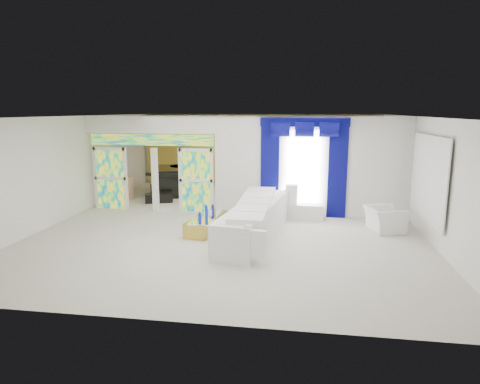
% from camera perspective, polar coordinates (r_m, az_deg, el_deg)
% --- Properties ---
extents(floor, '(12.00, 12.00, 0.00)m').
position_cam_1_polar(floor, '(12.27, -0.55, -3.94)').
color(floor, '#B7AF9E').
rests_on(floor, ground).
extents(dividing_wall, '(5.70, 0.18, 3.00)m').
position_cam_1_polar(dividing_wall, '(12.82, 9.70, 3.39)').
color(dividing_wall, white).
rests_on(dividing_wall, ground).
extents(dividing_header, '(4.30, 0.18, 0.55)m').
position_cam_1_polar(dividing_header, '(13.56, -12.01, 8.92)').
color(dividing_header, white).
rests_on(dividing_header, dividing_wall).
extents(stained_panel_left, '(0.95, 0.04, 2.00)m').
position_cam_1_polar(stained_panel_left, '(14.28, -17.10, 1.81)').
color(stained_panel_left, '#994C3F').
rests_on(stained_panel_left, ground).
extents(stained_panel_right, '(0.95, 0.04, 2.00)m').
position_cam_1_polar(stained_panel_right, '(13.31, -5.95, 1.59)').
color(stained_panel_right, '#994C3F').
rests_on(stained_panel_right, ground).
extents(stained_transom, '(4.00, 0.05, 0.35)m').
position_cam_1_polar(stained_transom, '(13.59, -11.93, 6.92)').
color(stained_transom, '#994C3F').
rests_on(stained_transom, dividing_header).
extents(window_pane, '(1.00, 0.02, 2.30)m').
position_cam_1_polar(window_pane, '(12.72, 8.57, 3.14)').
color(window_pane, white).
rests_on(window_pane, dividing_wall).
extents(blue_drape_left, '(0.55, 0.10, 2.80)m').
position_cam_1_polar(blue_drape_left, '(12.74, 4.06, 3.02)').
color(blue_drape_left, '#060345').
rests_on(blue_drape_left, ground).
extents(blue_drape_right, '(0.55, 0.10, 2.80)m').
position_cam_1_polar(blue_drape_right, '(12.74, 13.07, 2.76)').
color(blue_drape_right, '#060345').
rests_on(blue_drape_right, ground).
extents(blue_pelmet, '(2.60, 0.12, 0.25)m').
position_cam_1_polar(blue_pelmet, '(12.58, 8.75, 9.31)').
color(blue_pelmet, '#060345').
rests_on(blue_pelmet, dividing_wall).
extents(wall_mirror, '(0.04, 2.70, 1.90)m').
position_cam_1_polar(wall_mirror, '(11.25, 24.24, 1.77)').
color(wall_mirror, white).
rests_on(wall_mirror, ground).
extents(gold_curtains, '(9.70, 0.12, 2.90)m').
position_cam_1_polar(gold_curtains, '(17.78, 2.45, 5.65)').
color(gold_curtains, '#AE9929').
rests_on(gold_curtains, ground).
extents(white_sofa, '(1.56, 4.38, 0.82)m').
position_cam_1_polar(white_sofa, '(10.72, 2.15, -3.91)').
color(white_sofa, white).
rests_on(white_sofa, ground).
extents(coffee_table, '(0.85, 1.83, 0.39)m').
position_cam_1_polar(coffee_table, '(11.28, -4.53, -4.30)').
color(coffee_table, gold).
rests_on(coffee_table, ground).
extents(console_table, '(1.32, 0.46, 0.44)m').
position_cam_1_polar(console_table, '(12.63, 8.30, -2.61)').
color(console_table, white).
rests_on(console_table, ground).
extents(table_lamp, '(0.36, 0.36, 0.58)m').
position_cam_1_polar(table_lamp, '(12.52, 7.00, -0.31)').
color(table_lamp, silver).
rests_on(table_lamp, console_table).
extents(armchair, '(1.08, 1.17, 0.64)m').
position_cam_1_polar(armchair, '(11.85, 18.97, -3.50)').
color(armchair, white).
rests_on(armchair, ground).
extents(grand_piano, '(2.11, 2.40, 1.01)m').
position_cam_1_polar(grand_piano, '(16.36, -9.10, 1.54)').
color(grand_piano, black).
rests_on(grand_piano, ground).
extents(piano_bench, '(1.01, 0.65, 0.31)m').
position_cam_1_polar(piano_bench, '(14.94, -10.90, -0.80)').
color(piano_bench, black).
rests_on(piano_bench, ground).
extents(tv_console, '(0.62, 0.57, 0.79)m').
position_cam_1_polar(tv_console, '(15.67, -15.46, 0.44)').
color(tv_console, '#A47352').
rests_on(tv_console, ground).
extents(chandelier, '(0.60, 0.60, 0.60)m').
position_cam_1_polar(chandelier, '(15.68, -7.00, 9.06)').
color(chandelier, gold).
rests_on(chandelier, ceiling).
extents(decanters, '(0.18, 1.18, 0.26)m').
position_cam_1_polar(decanters, '(11.20, -4.54, -2.86)').
color(decanters, '#162297').
rests_on(decanters, coffee_table).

